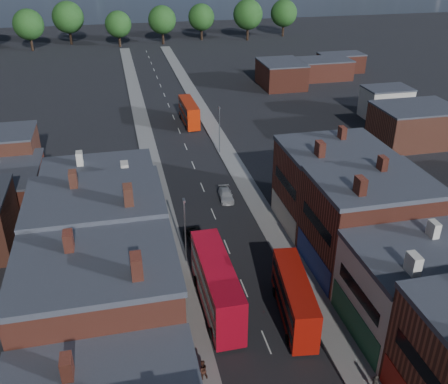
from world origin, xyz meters
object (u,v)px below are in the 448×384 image
ped_1 (202,370)px  car_3 (226,195)px  bus_1 (294,297)px  bus_2 (189,112)px  bus_0 (217,284)px  car_2 (195,237)px  ped_3 (375,384)px

ped_1 → car_3: bearing=-116.5°
bus_1 → bus_2: 56.83m
bus_0 → bus_2: bus_0 is taller
bus_0 → bus_1: bearing=-23.9°
bus_2 → car_2: bus_2 is taller
bus_1 → bus_2: size_ratio=1.04×
bus_0 → bus_2: size_ratio=1.20×
bus_2 → car_2: (-6.02, -41.33, -1.81)m
car_2 → bus_2: bearing=75.6°
car_2 → ped_1: ped_1 is taller
bus_1 → car_2: bearing=122.0°
car_3 → ped_3: (4.35, -35.04, 0.38)m
bus_0 → ped_1: (-3.05, -8.51, -1.84)m
bus_1 → car_3: bearing=99.9°
bus_2 → ped_3: 66.94m
bus_0 → ped_3: bearing=-51.9°
car_2 → ped_3: size_ratio=2.39×
bus_1 → ped_3: bus_1 is taller
bus_2 → ped_3: bearing=-87.4°
bus_2 → ped_1: (-9.00, -62.32, -1.34)m
ped_3 → bus_2: bearing=-3.3°
car_2 → ped_1: 21.21m
bus_0 → car_3: bus_0 is taller
ped_3 → car_3: bearing=0.0°
ped_3 → ped_1: bearing=64.5°
ped_1 → car_2: bearing=-108.1°
car_3 → ped_3: 35.31m
car_2 → car_3: 11.34m
bus_1 → car_3: 25.16m
bus_2 → car_2: 41.80m
car_2 → car_3: (6.06, 9.58, 0.04)m
bus_0 → bus_1: 7.58m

